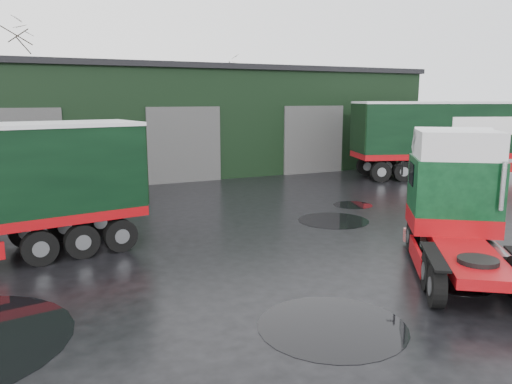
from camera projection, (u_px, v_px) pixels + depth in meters
ground at (268, 264)px, 13.55m from camera, size 100.00×100.00×0.00m
warehouse at (156, 119)px, 31.60m from camera, size 32.40×12.40×6.30m
hero_tractor at (467, 207)px, 12.19m from camera, size 5.38×6.17×3.61m
lorry_right at (465, 139)px, 28.26m from camera, size 16.46×7.82×4.31m
tree_back_a at (15, 94)px, 36.87m from camera, size 4.40×4.40×9.50m
tree_back_b at (218, 106)px, 43.73m from camera, size 4.40×4.40×7.50m
puddle_0 at (332, 326)px, 9.81m from camera, size 2.96×2.96×0.01m
puddle_1 at (333, 220)px, 18.33m from camera, size 2.60×2.60×0.01m
puddle_3 at (460, 285)px, 12.00m from camera, size 1.53×1.53×0.01m
puddle_4 at (353, 205)px, 21.00m from camera, size 1.63×1.63×0.01m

